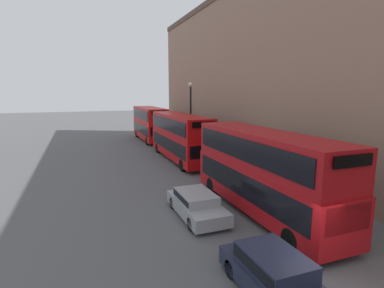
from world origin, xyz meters
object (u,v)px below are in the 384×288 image
bus_leading (263,169)px  bus_second_in_queue (180,135)px  bus_third_in_queue (150,122)px  car_hatchback (196,203)px  car_dark_sedan (275,274)px

bus_leading → bus_second_in_queue: size_ratio=0.97×
bus_third_in_queue → car_hatchback: bus_third_in_queue is taller
bus_second_in_queue → car_dark_sedan: 19.81m
bus_leading → car_hatchback: bearing=166.5°
bus_leading → car_hatchback: size_ratio=2.42×
bus_second_in_queue → bus_third_in_queue: 12.61m
bus_third_in_queue → car_hatchback: (-3.40, -25.42, -1.73)m
car_dark_sedan → bus_third_in_queue: bearing=83.9°
bus_third_in_queue → car_dark_sedan: 32.29m
bus_third_in_queue → car_dark_sedan: size_ratio=2.36×
bus_leading → car_hatchback: (-3.40, 0.81, -1.73)m
bus_leading → car_hatchback: bus_leading is taller
bus_third_in_queue → car_dark_sedan: bearing=-96.1°
car_dark_sedan → bus_leading: bearing=59.8°
bus_leading → bus_third_in_queue: bearing=90.0°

